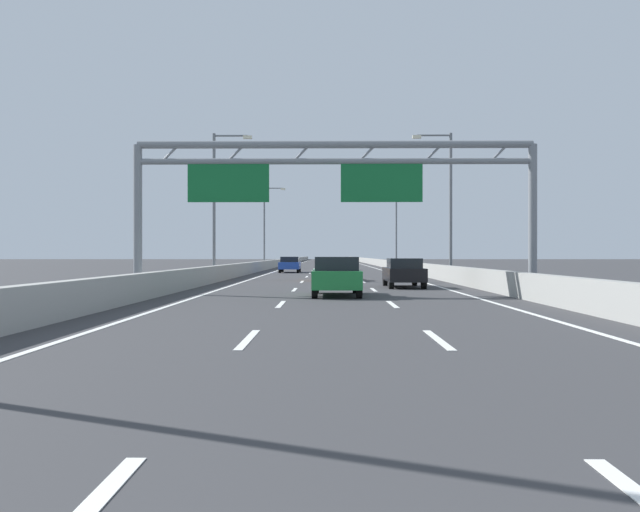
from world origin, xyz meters
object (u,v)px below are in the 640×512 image
at_px(streetlamp_right_far, 394,222).
at_px(black_car, 404,272).
at_px(streetlamp_left_far, 266,222).
at_px(streetlamp_left_mid, 218,196).
at_px(green_car, 336,276).
at_px(streetlamp_right_mid, 447,196).
at_px(orange_car, 333,268).
at_px(blue_car, 290,264).
at_px(sign_gantry, 328,177).

distance_m(streetlamp_right_far, black_car, 46.07).
height_order(streetlamp_left_far, streetlamp_right_far, same).
xyz_separation_m(streetlamp_left_mid, streetlamp_left_far, (0.00, 34.91, 0.00)).
xyz_separation_m(streetlamp_left_far, black_car, (10.91, -45.65, -4.66)).
bearing_deg(green_car, streetlamp_right_mid, 67.19).
bearing_deg(orange_car, black_car, -69.13).
bearing_deg(streetlamp_right_far, black_car, -95.03).
bearing_deg(green_car, streetlamp_left_mid, 113.08).
distance_m(streetlamp_left_mid, streetlamp_right_far, 37.97).
bearing_deg(blue_car, streetlamp_right_far, 58.87).
bearing_deg(streetlamp_right_far, streetlamp_right_mid, -90.00).
bearing_deg(sign_gantry, streetlamp_right_mid, 63.87).
bearing_deg(blue_car, sign_gantry, -84.02).
bearing_deg(streetlamp_right_mid, blue_car, 124.03).
bearing_deg(streetlamp_left_mid, streetlamp_right_mid, 0.00).
xyz_separation_m(streetlamp_right_mid, streetlamp_right_far, (0.00, 34.91, 0.00)).
bearing_deg(black_car, blue_car, 104.64).
distance_m(streetlamp_left_mid, black_car, 16.00).
bearing_deg(black_car, streetlamp_right_far, 84.97).
relative_size(orange_car, blue_car, 1.05).
relative_size(streetlamp_right_mid, streetlamp_left_far, 1.00).
height_order(sign_gantry, orange_car, sign_gantry).
height_order(orange_car, blue_car, orange_car).
distance_m(orange_car, blue_car, 18.63).
height_order(streetlamp_left_mid, streetlamp_left_far, same).
bearing_deg(orange_car, streetlamp_left_far, 101.54).
height_order(sign_gantry, streetlamp_right_mid, streetlamp_right_mid).
height_order(sign_gantry, streetlamp_left_far, streetlamp_left_far).
relative_size(sign_gantry, orange_car, 3.59).
height_order(sign_gantry, black_car, sign_gantry).
xyz_separation_m(streetlamp_left_far, orange_car, (7.49, -36.69, -4.65)).
distance_m(black_car, green_car, 7.68).
bearing_deg(sign_gantry, green_car, -79.77).
height_order(sign_gantry, streetlamp_right_far, streetlamp_right_far).
bearing_deg(green_car, orange_car, 90.08).
bearing_deg(streetlamp_right_far, orange_car, -101.46).
bearing_deg(sign_gantry, streetlamp_left_far, 98.06).
height_order(streetlamp_left_mid, black_car, streetlamp_left_mid).
bearing_deg(streetlamp_left_far, streetlamp_right_mid, -66.85).
relative_size(sign_gantry, green_car, 3.77).
xyz_separation_m(sign_gantry, green_car, (0.33, -1.84, -4.05)).
bearing_deg(black_car, green_car, -116.22).
bearing_deg(streetlamp_right_far, green_car, -98.03).
distance_m(sign_gantry, blue_car, 32.71).
distance_m(streetlamp_left_far, orange_car, 37.74).
height_order(streetlamp_right_far, black_car, streetlamp_right_far).
relative_size(streetlamp_right_mid, streetlamp_right_far, 1.00).
relative_size(streetlamp_left_far, blue_car, 2.14).
bearing_deg(streetlamp_left_mid, orange_car, -13.35).
relative_size(blue_car, green_car, 1.00).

